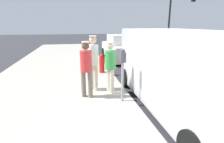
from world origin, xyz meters
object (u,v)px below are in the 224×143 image
at_px(parked_sedan_behind, 121,48).
at_px(pedestrian_in_red, 86,66).
at_px(traffic_light_corner, 179,10).
at_px(pedestrian_in_white, 93,59).
at_px(fire_hydrant, 102,64).
at_px(pedestrian_in_green, 110,64).
at_px(parked_van, 181,68).
at_px(parking_meter_near, 123,66).

bearing_deg(parked_sedan_behind, pedestrian_in_red, 66.76).
distance_m(parked_sedan_behind, traffic_light_corner, 7.72).
xyz_separation_m(pedestrian_in_white, fire_hydrant, (-0.59, -2.16, -0.63)).
relative_size(pedestrian_in_white, pedestrian_in_green, 1.11).
relative_size(pedestrian_in_white, fire_hydrant, 2.10).
distance_m(parked_van, traffic_light_corner, 12.91).
bearing_deg(fire_hydrant, pedestrian_in_red, 72.47).
xyz_separation_m(pedestrian_in_red, fire_hydrant, (-0.87, -2.74, -0.55)).
relative_size(pedestrian_in_white, traffic_light_corner, 0.35).
xyz_separation_m(pedestrian_in_green, traffic_light_corner, (-8.12, -9.74, 2.44)).
bearing_deg(pedestrian_in_red, parking_meter_near, 151.55).
bearing_deg(pedestrian_in_green, pedestrian_in_white, -34.53).
bearing_deg(pedestrian_in_red, pedestrian_in_green, -162.52).
bearing_deg(traffic_light_corner, parked_van, 59.60).
xyz_separation_m(pedestrian_in_white, pedestrian_in_red, (0.27, 0.58, -0.08)).
distance_m(parking_meter_near, pedestrian_in_white, 1.31).
xyz_separation_m(parking_meter_near, parked_sedan_behind, (-1.74, -6.81, -0.43)).
bearing_deg(fire_hydrant, pedestrian_in_white, 74.62).
xyz_separation_m(parked_sedan_behind, fire_hydrant, (1.84, 3.55, -0.18)).
xyz_separation_m(pedestrian_in_red, parked_sedan_behind, (-2.70, -6.29, -0.37)).
height_order(parked_van, parked_sedan_behind, parked_van).
bearing_deg(pedestrian_in_green, traffic_light_corner, -129.82).
height_order(parking_meter_near, pedestrian_in_white, pedestrian_in_white).
distance_m(pedestrian_in_white, parked_van, 2.69).
distance_m(pedestrian_in_white, parked_sedan_behind, 6.21).
bearing_deg(traffic_light_corner, fire_hydrant, 42.06).
xyz_separation_m(pedestrian_in_white, pedestrian_in_green, (-0.50, 0.34, -0.12)).
height_order(parked_sedan_behind, traffic_light_corner, traffic_light_corner).
distance_m(pedestrian_in_white, pedestrian_in_green, 0.61).
bearing_deg(parking_meter_near, fire_hydrant, -88.24).
height_order(parking_meter_near, parked_van, parked_van).
distance_m(pedestrian_in_red, parked_van, 2.65).
bearing_deg(traffic_light_corner, pedestrian_in_white, 47.48).
distance_m(parking_meter_near, parked_sedan_behind, 7.04).
height_order(parking_meter_near, traffic_light_corner, traffic_light_corner).
distance_m(pedestrian_in_white, pedestrian_in_red, 0.65).
xyz_separation_m(parking_meter_near, pedestrian_in_red, (0.97, -0.52, -0.07)).
distance_m(traffic_light_corner, fire_hydrant, 11.20).
xyz_separation_m(pedestrian_in_white, traffic_light_corner, (-8.61, -9.39, 2.32)).
bearing_deg(parked_sedan_behind, fire_hydrant, 62.65).
height_order(parked_van, fire_hydrant, parked_van).
xyz_separation_m(parking_meter_near, traffic_light_corner, (-7.92, -10.50, 2.34)).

